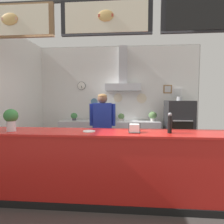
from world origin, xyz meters
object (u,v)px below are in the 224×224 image
(pizza_oven, at_px, (179,128))
(basil_vase, at_px, (11,119))
(espresso_machine, at_px, (105,113))
(potted_thyme, at_px, (121,117))
(pepper_grinder, at_px, (170,123))
(condiment_plate, at_px, (89,131))
(shop_worker, at_px, (103,128))
(potted_sage, at_px, (74,116))
(potted_rosemary, at_px, (153,116))
(napkin_holder, at_px, (134,129))

(pizza_oven, relative_size, basil_vase, 4.74)
(espresso_machine, xyz_separation_m, potted_thyme, (0.47, -0.01, -0.12))
(pepper_grinder, bearing_deg, condiment_plate, 179.47)
(pizza_oven, xyz_separation_m, shop_worker, (-1.88, -1.11, 0.15))
(potted_sage, bearing_deg, condiment_plate, -69.65)
(potted_rosemary, relative_size, pepper_grinder, 0.94)
(pizza_oven, height_order, potted_thyme, pizza_oven)
(potted_rosemary, relative_size, napkin_holder, 1.62)
(shop_worker, distance_m, pepper_grinder, 1.75)
(potted_sage, bearing_deg, potted_thyme, -2.10)
(napkin_holder, xyz_separation_m, basil_vase, (-1.81, -0.05, 0.13))
(shop_worker, relative_size, pepper_grinder, 5.64)
(potted_rosemary, bearing_deg, pizza_oven, -24.41)
(potted_sage, relative_size, napkin_holder, 1.30)
(shop_worker, height_order, potted_rosemary, shop_worker)
(shop_worker, xyz_separation_m, potted_rosemary, (1.24, 1.40, 0.15))
(shop_worker, distance_m, napkin_holder, 1.46)
(potted_rosemary, height_order, pepper_grinder, pepper_grinder)
(potted_sage, distance_m, condiment_plate, 2.89)
(pizza_oven, bearing_deg, napkin_holder, -117.48)
(shop_worker, bearing_deg, condiment_plate, 85.65)
(pizza_oven, bearing_deg, espresso_machine, 172.38)
(potted_sage, bearing_deg, basil_vase, -93.11)
(potted_sage, relative_size, pepper_grinder, 0.75)
(pizza_oven, height_order, basil_vase, pizza_oven)
(shop_worker, bearing_deg, espresso_machine, -88.21)
(pizza_oven, bearing_deg, potted_rosemary, 155.59)
(potted_sage, distance_m, basil_vase, 2.77)
(espresso_machine, xyz_separation_m, pepper_grinder, (1.25, -2.68, 0.07))
(potted_sage, xyz_separation_m, potted_thyme, (1.38, -0.05, -0.01))
(potted_sage, bearing_deg, pepper_grinder, -51.65)
(shop_worker, relative_size, condiment_plate, 8.98)
(basil_vase, bearing_deg, pizza_oven, 38.67)
(shop_worker, bearing_deg, pepper_grinder, 127.48)
(potted_thyme, xyz_separation_m, condiment_plate, (-0.38, -2.66, 0.06))
(pizza_oven, height_order, potted_sage, pizza_oven)
(espresso_machine, relative_size, napkin_holder, 3.00)
(shop_worker, relative_size, potted_thyme, 7.63)
(espresso_machine, bearing_deg, napkin_holder, -74.21)
(potted_sage, relative_size, condiment_plate, 1.20)
(pepper_grinder, relative_size, basil_vase, 0.87)
(espresso_machine, relative_size, condiment_plate, 2.77)
(pepper_grinder, distance_m, basil_vase, 2.30)
(pizza_oven, distance_m, shop_worker, 2.19)
(shop_worker, bearing_deg, napkin_holder, 112.76)
(espresso_machine, bearing_deg, pizza_oven, -7.62)
(potted_thyme, bearing_deg, shop_worker, -104.43)
(potted_sage, height_order, pepper_grinder, pepper_grinder)
(espresso_machine, xyz_separation_m, potted_rosemary, (1.36, 0.02, -0.08))
(shop_worker, relative_size, potted_sage, 7.48)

